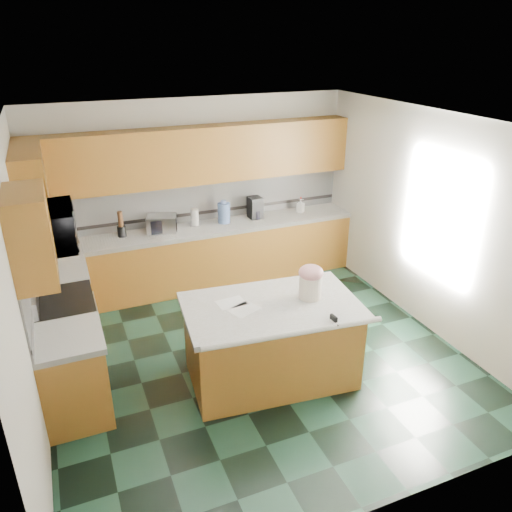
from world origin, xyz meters
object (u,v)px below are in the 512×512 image
island_top (272,307)px  coffee_maker (255,208)px  soap_bottle_island (310,280)px  knife_block (72,236)px  toaster_oven (162,224)px  island_base (271,344)px  treat_jar (310,287)px

island_top → coffee_maker: bearing=77.2°
soap_bottle_island → knife_block: soap_bottle_island is taller
toaster_oven → coffee_maker: 1.43m
soap_bottle_island → coffee_maker: bearing=73.3°
island_base → treat_jar: bearing=3.6°
island_top → knife_block: 3.06m
island_base → island_top: (0.00, -0.00, 0.46)m
toaster_oven → coffee_maker: coffee_maker is taller
island_base → coffee_maker: (0.85, 2.51, 0.65)m
soap_bottle_island → coffee_maker: soap_bottle_island is taller
island_top → coffee_maker: 2.66m
knife_block → coffee_maker: size_ratio=0.69×
island_top → knife_block: size_ratio=8.23×
treat_jar → toaster_oven: (-1.02, 2.50, -0.01)m
island_top → knife_block: bearing=131.6°
knife_block → toaster_oven: size_ratio=0.55×
island_base → soap_bottle_island: bearing=11.3°
treat_jar → soap_bottle_island: size_ratio=0.73×
treat_jar → knife_block: treat_jar is taller
island_top → treat_jar: size_ratio=7.19×
island_top → toaster_oven: bearing=109.2°
treat_jar → coffee_maker: coffee_maker is taller
soap_bottle_island → coffee_maker: size_ratio=1.07×
toaster_oven → coffee_maker: bearing=17.8°
soap_bottle_island → knife_block: size_ratio=1.56×
knife_block → coffee_maker: bearing=-15.5°
coffee_maker → knife_block: bearing=177.9°
island_base → toaster_oven: (-0.59, 2.48, 0.61)m
island_base → treat_jar: 0.76m
soap_bottle_island → coffee_maker: (0.38, 2.46, -0.01)m
toaster_oven → coffee_maker: (1.43, 0.03, 0.04)m
toaster_oven → knife_block: bearing=-163.4°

